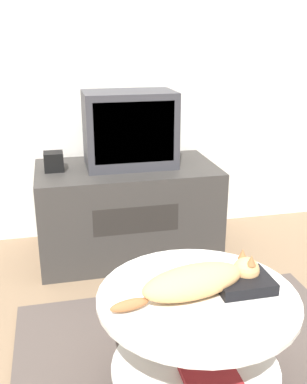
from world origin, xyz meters
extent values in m
plane|color=#7F664C|center=(0.00, 0.00, 0.00)|extent=(12.00, 12.00, 0.00)
cube|color=silver|center=(0.00, 1.56, 1.30)|extent=(8.00, 0.05, 2.60)
cube|color=#4C423D|center=(0.00, 0.00, 0.01)|extent=(1.50, 1.33, 0.02)
cube|color=#33302D|center=(-0.10, 1.18, 0.28)|extent=(1.07, 0.60, 0.56)
cube|color=black|center=(-0.10, 0.89, 0.34)|extent=(0.48, 0.01, 0.16)
cube|color=#333338|center=(-0.07, 1.21, 0.78)|extent=(0.53, 0.34, 0.44)
cube|color=black|center=(-0.07, 1.04, 0.79)|extent=(0.45, 0.01, 0.34)
cube|color=black|center=(-0.52, 1.19, 0.62)|extent=(0.11, 0.11, 0.11)
cylinder|color=#B2B2B7|center=(-0.05, -0.04, 0.03)|extent=(0.31, 0.31, 0.01)
cylinder|color=#B7B7BC|center=(-0.05, -0.04, 0.21)|extent=(0.04, 0.04, 0.39)
cylinder|color=silver|center=(-0.05, -0.04, 0.11)|extent=(0.64, 0.64, 0.01)
cylinder|color=silver|center=(-0.05, -0.04, 0.42)|extent=(0.73, 0.73, 0.02)
cube|color=maroon|center=(-0.02, -0.13, 0.13)|extent=(0.20, 0.16, 0.03)
cube|color=#2D478C|center=(-0.09, 0.05, 0.13)|extent=(0.14, 0.12, 0.01)
cube|color=black|center=(0.13, -0.03, 0.45)|extent=(0.20, 0.17, 0.04)
ellipsoid|color=tan|center=(-0.07, -0.04, 0.48)|extent=(0.42, 0.23, 0.11)
sphere|color=tan|center=(0.15, 0.00, 0.48)|extent=(0.10, 0.10, 0.10)
cone|color=#996038|center=(0.14, 0.03, 0.53)|extent=(0.04, 0.04, 0.04)
cone|color=#996038|center=(0.16, -0.03, 0.53)|extent=(0.04, 0.04, 0.04)
ellipsoid|color=#996038|center=(-0.31, -0.09, 0.45)|extent=(0.14, 0.07, 0.04)
camera|label=1|loc=(-0.52, -1.37, 1.31)|focal=42.00mm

